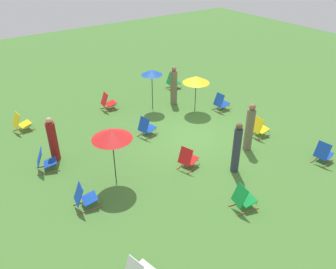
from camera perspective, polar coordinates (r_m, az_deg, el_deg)
name	(u,v)px	position (r m, az deg, el deg)	size (l,w,h in m)	color
ground_plane	(192,136)	(13.82, 4.07, -0.32)	(40.00, 40.00, 0.00)	#477A33
deckchair_0	(84,197)	(10.52, -13.90, -10.21)	(0.58, 0.82, 0.83)	olive
deckchair_1	(146,127)	(13.69, -3.66, 1.18)	(0.64, 0.85, 0.83)	olive
deckchair_3	(243,199)	(10.42, 12.52, -10.46)	(0.60, 0.83, 0.83)	olive
deckchair_4	(21,123)	(15.26, -23.48, 1.78)	(0.55, 0.81, 0.83)	olive
deckchair_5	(45,161)	(12.44, -19.96, -4.19)	(0.66, 0.86, 0.83)	olive
deckchair_6	(221,103)	(15.91, 8.88, 5.29)	(0.49, 0.77, 0.83)	olive
deckchair_7	(108,102)	(16.03, -10.10, 5.37)	(0.53, 0.79, 0.83)	olive
deckchair_8	(323,153)	(13.28, 24.62, -2.91)	(0.56, 0.81, 0.83)	olive
deckchair_9	(173,82)	(18.08, 0.80, 8.84)	(0.50, 0.78, 0.83)	olive
deckchair_10	(259,128)	(14.12, 15.08, 1.07)	(0.52, 0.79, 0.83)	olive
deckchair_11	(188,159)	(11.82, 3.32, -4.09)	(0.68, 0.87, 0.83)	olive
umbrella_0	(196,79)	(15.20, 4.75, 9.21)	(1.20, 1.20, 1.71)	black
umbrella_1	(152,73)	(15.28, -2.74, 10.36)	(0.95, 0.95, 1.92)	black
umbrella_2	(112,134)	(10.43, -9.43, 0.03)	(1.27, 1.27, 2.01)	black
person_0	(237,149)	(11.58, 11.45, -2.34)	(0.30, 0.30, 1.88)	#333847
person_1	(53,140)	(12.68, -18.78, -0.91)	(0.39, 0.39, 1.70)	maroon
person_2	(174,86)	(16.18, 0.98, 8.08)	(0.46, 0.46, 1.86)	#72664C
person_3	(249,128)	(12.87, 13.52, 1.03)	(0.44, 0.44, 1.91)	#72664C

